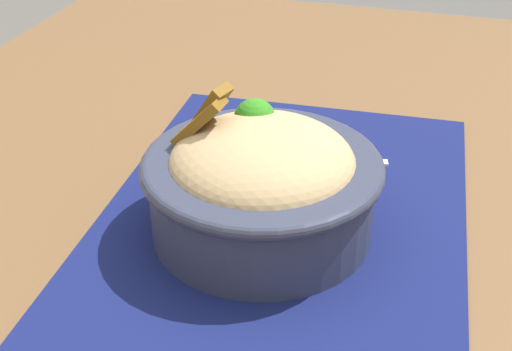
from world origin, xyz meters
name	(u,v)px	position (x,y,z in m)	size (l,w,h in m)	color
table	(266,298)	(0.00, 0.00, 0.69)	(1.16, 0.89, 0.77)	brown
placemat	(284,214)	(0.01, -0.01, 0.77)	(0.41, 0.30, 0.00)	#11194C
bowl	(256,180)	(-0.02, 0.01, 0.82)	(0.19, 0.19, 0.12)	#2D3347
fork	(308,161)	(0.10, -0.01, 0.77)	(0.04, 0.13, 0.00)	silver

